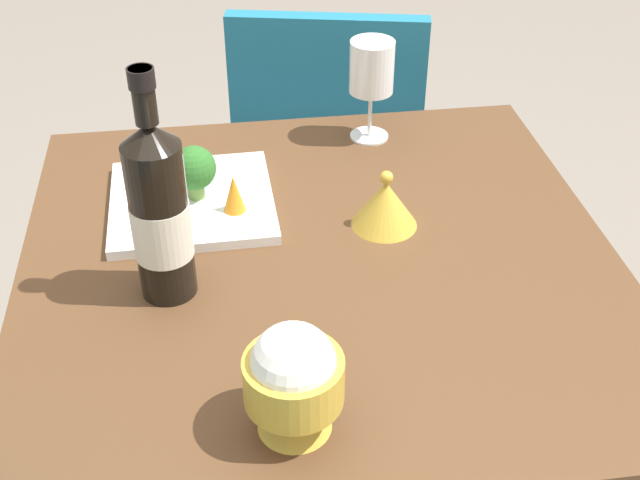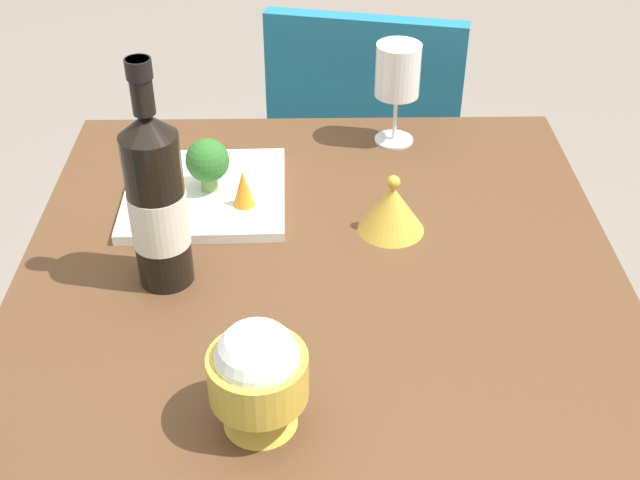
{
  "view_description": "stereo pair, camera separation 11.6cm",
  "coord_description": "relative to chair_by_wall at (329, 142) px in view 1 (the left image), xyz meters",
  "views": [
    {
      "loc": [
        -0.13,
        -0.93,
        1.43
      ],
      "look_at": [
        0.0,
        0.0,
        0.75
      ],
      "focal_mm": 46.34,
      "sensor_mm": 36.0,
      "label": 1
    },
    {
      "loc": [
        -0.02,
        -0.94,
        1.43
      ],
      "look_at": [
        0.0,
        0.0,
        0.75
      ],
      "focal_mm": 46.34,
      "sensor_mm": 36.0,
      "label": 2
    }
  ],
  "objects": [
    {
      "name": "broccoli_floret",
      "position": [
        -0.28,
        -0.51,
        0.26
      ],
      "size": [
        0.07,
        0.07,
        0.09
      ],
      "color": "#729E4C",
      "rests_on": "serving_plate"
    },
    {
      "name": "rice_bowl_lid",
      "position": [
        -0.01,
        -0.6,
        0.23
      ],
      "size": [
        0.1,
        0.1,
        0.09
      ],
      "color": "gold",
      "rests_on": "dining_table"
    },
    {
      "name": "serving_plate",
      "position": [
        -0.29,
        -0.51,
        0.2
      ],
      "size": [
        0.25,
        0.25,
        0.02
      ],
      "rotation": [
        0.0,
        0.0,
        0.02
      ],
      "color": "white",
      "rests_on": "dining_table"
    },
    {
      "name": "rice_bowl",
      "position": [
        -0.19,
        -0.98,
        0.27
      ],
      "size": [
        0.11,
        0.11,
        0.14
      ],
      "color": "gold",
      "rests_on": "dining_table"
    },
    {
      "name": "carrot_garnish_left",
      "position": [
        -0.36,
        -0.47,
        0.24
      ],
      "size": [
        0.03,
        0.03,
        0.06
      ],
      "color": "orange",
      "rests_on": "serving_plate"
    },
    {
      "name": "wine_bottle",
      "position": [
        -0.33,
        -0.71,
        0.32
      ],
      "size": [
        0.08,
        0.08,
        0.32
      ],
      "color": "black",
      "rests_on": "dining_table"
    },
    {
      "name": "dining_table",
      "position": [
        -0.11,
        -0.67,
        0.1
      ],
      "size": [
        0.85,
        0.85,
        0.72
      ],
      "color": "brown",
      "rests_on": "ground_plane"
    },
    {
      "name": "wine_glass",
      "position": [
        0.02,
        -0.33,
        0.32
      ],
      "size": [
        0.08,
        0.08,
        0.18
      ],
      "color": "white",
      "rests_on": "dining_table"
    },
    {
      "name": "carrot_garnish_right",
      "position": [
        -0.23,
        -0.56,
        0.24
      ],
      "size": [
        0.03,
        0.03,
        0.06
      ],
      "color": "orange",
      "rests_on": "serving_plate"
    },
    {
      "name": "chair_by_wall",
      "position": [
        0.0,
        0.0,
        0.0
      ],
      "size": [
        0.48,
        0.48,
        0.85
      ],
      "rotation": [
        0.0,
        0.0,
        -0.22
      ],
      "color": "teal",
      "rests_on": "ground_plane"
    }
  ]
}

